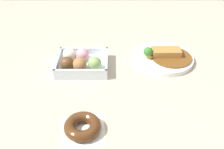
% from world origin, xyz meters
% --- Properties ---
extents(ground_plane, '(1.60, 1.60, 0.00)m').
position_xyz_m(ground_plane, '(0.00, 0.00, 0.00)').
color(ground_plane, '#B2A893').
extents(curry_plate, '(0.23, 0.23, 0.07)m').
position_xyz_m(curry_plate, '(0.14, 0.14, 0.01)').
color(curry_plate, white).
rests_on(curry_plate, ground_plane).
extents(donut_box, '(0.19, 0.16, 0.06)m').
position_xyz_m(donut_box, '(-0.17, 0.08, 0.03)').
color(donut_box, silver).
rests_on(donut_box, ground_plane).
extents(chocolate_ring_donut, '(0.13, 0.13, 0.03)m').
position_xyz_m(chocolate_ring_donut, '(-0.14, -0.22, 0.02)').
color(chocolate_ring_donut, white).
rests_on(chocolate_ring_donut, ground_plane).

